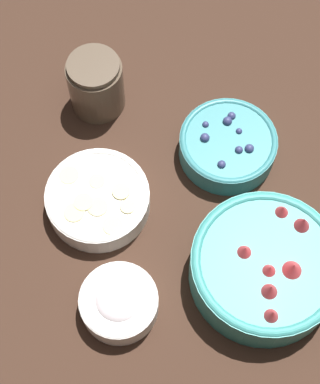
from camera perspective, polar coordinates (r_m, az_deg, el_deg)
ground_plane at (r=1.05m, az=7.06°, el=-2.92°), size 4.00×4.00×0.00m
bowl_strawberries at (r=0.98m, az=9.33°, el=-6.58°), size 0.23×0.23×0.10m
bowl_blueberries at (r=1.08m, az=6.04°, el=4.20°), size 0.16×0.16×0.06m
bowl_bananas at (r=1.03m, az=-5.60°, el=-0.82°), size 0.17×0.17×0.05m
bowl_cream at (r=0.97m, az=-3.67°, el=-9.75°), size 0.12×0.12×0.06m
jar_chocolate at (r=1.12m, az=-5.70°, el=9.39°), size 0.10×0.10×0.11m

